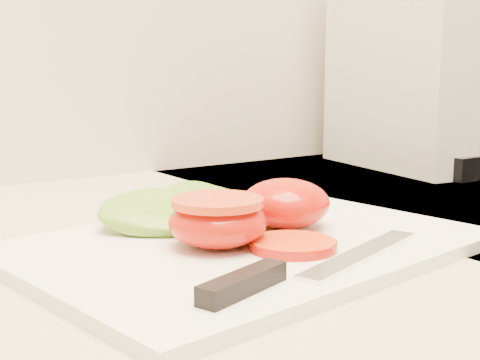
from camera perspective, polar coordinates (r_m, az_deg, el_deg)
cutting_board at (r=0.52m, az=0.63°, el=-5.58°), size 0.37×0.29×0.01m
tomato_half_dome at (r=0.55m, az=3.90°, el=-1.98°), size 0.07×0.07×0.04m
tomato_half_cut at (r=0.49m, az=-1.92°, el=-3.41°), size 0.07×0.07×0.04m
tomato_slice_0 at (r=0.49m, az=4.55°, el=-5.52°), size 0.06×0.06×0.01m
lettuce_leaf_0 at (r=0.56m, az=-5.45°, el=-2.67°), size 0.15×0.12×0.02m
lettuce_leaf_1 at (r=0.59m, az=-2.40°, el=-1.92°), size 0.13×0.15×0.03m
knife at (r=0.43m, az=4.66°, el=-7.70°), size 0.22×0.07×0.01m
appliance at (r=0.99m, az=16.19°, el=9.85°), size 0.24×0.28×0.30m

